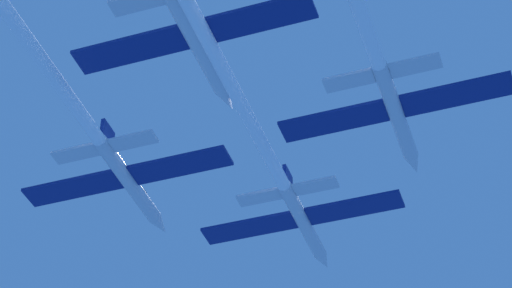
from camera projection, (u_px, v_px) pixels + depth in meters
name	position (u px, v px, depth m)	size (l,w,h in m)	color
jet_lead	(256.00, 131.00, 70.24)	(15.71, 43.41, 2.60)	silver
jet_left_wing	(56.00, 79.00, 65.35)	(15.71, 43.32, 2.60)	silver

